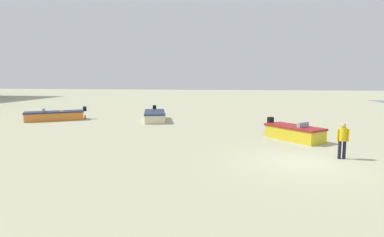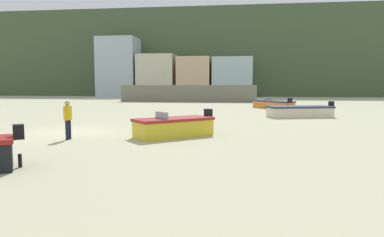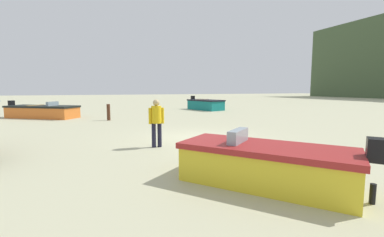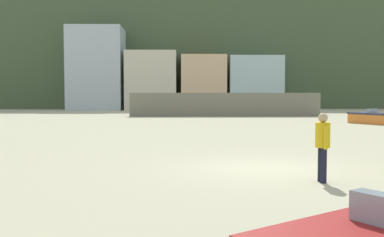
% 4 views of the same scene
% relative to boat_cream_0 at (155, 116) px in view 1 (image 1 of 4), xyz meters
% --- Properties ---
extents(ground_plane, '(160.00, 160.00, 0.00)m').
position_rel_boat_cream_0_xyz_m(ground_plane, '(-12.32, -9.49, -0.40)').
color(ground_plane, '#B2B08C').
extents(boat_cream_0, '(4.77, 2.70, 1.10)m').
position_rel_boat_cream_0_xyz_m(boat_cream_0, '(0.00, 0.00, 0.00)').
color(boat_cream_0, beige).
rests_on(boat_cream_0, ground).
extents(boat_yellow_1, '(3.54, 3.30, 1.15)m').
position_rel_boat_cream_0_xyz_m(boat_yellow_1, '(-7.13, -10.06, 0.03)').
color(boat_yellow_1, gold).
rests_on(boat_yellow_1, ground).
extents(boat_orange_4, '(3.69, 4.81, 1.09)m').
position_rel_boat_cream_0_xyz_m(boat_orange_4, '(-0.95, 8.42, 0.01)').
color(boat_orange_4, orange).
rests_on(boat_orange_4, ground).
extents(beach_walker_foreground, '(0.35, 0.53, 1.62)m').
position_rel_boat_cream_0_xyz_m(beach_walker_foreground, '(-11.33, -11.39, 0.56)').
color(beach_walker_foreground, black).
rests_on(beach_walker_foreground, ground).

